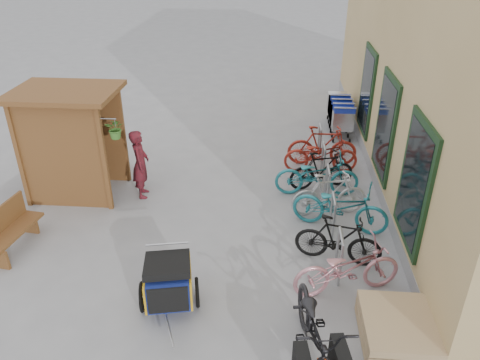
# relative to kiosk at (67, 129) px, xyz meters

# --- Properties ---
(ground) EXTENTS (80.00, 80.00, 0.00)m
(ground) POSITION_rel_kiosk_xyz_m (3.28, -2.47, -1.55)
(ground) COLOR #959598
(kiosk) EXTENTS (2.49, 1.65, 2.40)m
(kiosk) POSITION_rel_kiosk_xyz_m (0.00, 0.00, 0.00)
(kiosk) COLOR brown
(kiosk) RESTS_ON ground
(bike_rack) EXTENTS (0.05, 5.35, 0.86)m
(bike_rack) POSITION_rel_kiosk_xyz_m (5.58, -0.07, -1.04)
(bike_rack) COLOR #A5A8AD
(bike_rack) RESTS_ON ground
(pallet_stack) EXTENTS (1.00, 1.20, 0.40)m
(pallet_stack) POSITION_rel_kiosk_xyz_m (6.28, -3.87, -1.34)
(pallet_stack) COLOR tan
(pallet_stack) RESTS_ON ground
(bench) EXTENTS (0.61, 1.42, 0.87)m
(bench) POSITION_rel_kiosk_xyz_m (-0.39, -2.18, -1.11)
(bench) COLOR brown
(bench) RESTS_ON ground
(shopping_carts) EXTENTS (0.60, 2.03, 1.08)m
(shopping_carts) POSITION_rel_kiosk_xyz_m (6.28, 4.21, -0.92)
(shopping_carts) COLOR silver
(shopping_carts) RESTS_ON ground
(child_trailer) EXTENTS (1.00, 1.59, 0.92)m
(child_trailer) POSITION_rel_kiosk_xyz_m (2.87, -3.42, -1.04)
(child_trailer) COLOR navy
(child_trailer) RESTS_ON ground
(cargo_bike) EXTENTS (1.01, 2.17, 1.10)m
(cargo_bike) POSITION_rel_kiosk_xyz_m (5.06, -4.38, -1.01)
(cargo_bike) COLOR black
(cargo_bike) RESTS_ON ground
(person_kiosk) EXTENTS (0.47, 0.63, 1.56)m
(person_kiosk) POSITION_rel_kiosk_xyz_m (1.52, -0.01, -0.77)
(person_kiosk) COLOR maroon
(person_kiosk) RESTS_ON ground
(bike_0) EXTENTS (1.92, 1.12, 0.95)m
(bike_0) POSITION_rel_kiosk_xyz_m (5.67, -2.84, -1.08)
(bike_0) COLOR #C5808C
(bike_0) RESTS_ON ground
(bike_1) EXTENTS (1.59, 0.76, 0.92)m
(bike_1) POSITION_rel_kiosk_xyz_m (5.61, -2.05, -1.09)
(bike_1) COLOR black
(bike_1) RESTS_ON ground
(bike_2) EXTENTS (1.99, 1.14, 0.99)m
(bike_2) POSITION_rel_kiosk_xyz_m (5.75, -0.97, -1.06)
(bike_2) COLOR teal
(bike_2) RESTS_ON ground
(bike_3) EXTENTS (1.64, 0.76, 0.95)m
(bike_3) POSITION_rel_kiosk_xyz_m (5.58, -0.47, -1.08)
(bike_3) COLOR silver
(bike_3) RESTS_ON ground
(bike_4) EXTENTS (1.87, 0.70, 0.97)m
(bike_4) POSITION_rel_kiosk_xyz_m (5.38, 0.34, -1.07)
(bike_4) COLOR teal
(bike_4) RESTS_ON ground
(bike_5) EXTENTS (1.59, 0.85, 0.92)m
(bike_5) POSITION_rel_kiosk_xyz_m (5.51, 0.66, -1.09)
(bike_5) COLOR black
(bike_5) RESTS_ON ground
(bike_6) EXTENTS (1.82, 0.74, 0.94)m
(bike_6) POSITION_rel_kiosk_xyz_m (5.55, 1.47, -1.08)
(bike_6) COLOR #9F291C
(bike_6) RESTS_ON ground
(bike_7) EXTENTS (1.73, 0.51, 1.04)m
(bike_7) POSITION_rel_kiosk_xyz_m (5.61, 1.87, -1.03)
(bike_7) COLOR #9F291C
(bike_7) RESTS_ON ground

